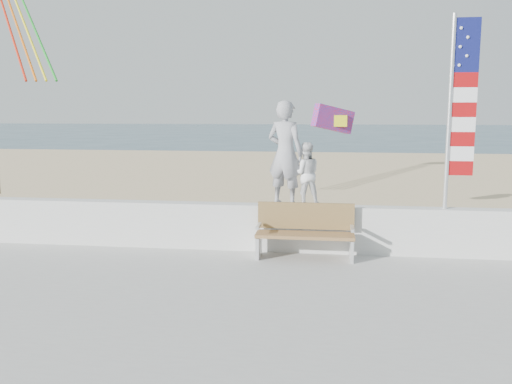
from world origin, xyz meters
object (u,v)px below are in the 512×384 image
adult (285,153)px  bench (305,230)px  flag (457,104)px  child (305,174)px

adult → bench: bearing=155.6°
bench → flag: flag is taller
child → bench: child is taller
bench → flag: size_ratio=0.51×
flag → adult: bearing=180.0°
adult → flag: bearing=-156.9°
adult → child: bearing=-156.9°
adult → child: size_ratio=1.65×
child → bench: (0.03, -0.45, -0.99)m
bench → flag: (2.68, 0.45, 2.30)m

